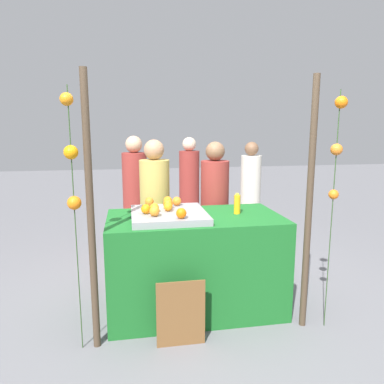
# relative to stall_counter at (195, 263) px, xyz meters

# --- Properties ---
(ground_plane) EXTENTS (24.00, 24.00, 0.00)m
(ground_plane) POSITION_rel_stall_counter_xyz_m (0.00, 0.00, -0.46)
(ground_plane) COLOR slate
(stall_counter) EXTENTS (1.61, 0.86, 0.91)m
(stall_counter) POSITION_rel_stall_counter_xyz_m (0.00, 0.00, 0.00)
(stall_counter) COLOR #196023
(stall_counter) RESTS_ON ground_plane
(orange_tray) EXTENTS (0.67, 0.69, 0.06)m
(orange_tray) POSITION_rel_stall_counter_xyz_m (-0.25, -0.03, 0.49)
(orange_tray) COLOR gray
(orange_tray) RESTS_ON stall_counter
(orange_0) EXTENTS (0.09, 0.09, 0.09)m
(orange_0) POSITION_rel_stall_counter_xyz_m (-0.45, -0.08, 0.56)
(orange_0) COLOR orange
(orange_0) RESTS_ON orange_tray
(orange_1) EXTENTS (0.08, 0.08, 0.08)m
(orange_1) POSITION_rel_stall_counter_xyz_m (-0.40, 0.24, 0.56)
(orange_1) COLOR orange
(orange_1) RESTS_ON orange_tray
(orange_2) EXTENTS (0.08, 0.08, 0.08)m
(orange_2) POSITION_rel_stall_counter_xyz_m (-0.37, -0.04, 0.56)
(orange_2) COLOR orange
(orange_2) RESTS_ON orange_tray
(orange_3) EXTENTS (0.09, 0.09, 0.09)m
(orange_3) POSITION_rel_stall_counter_xyz_m (-0.24, 0.09, 0.56)
(orange_3) COLOR orange
(orange_3) RESTS_ON orange_tray
(orange_4) EXTENTS (0.09, 0.09, 0.09)m
(orange_4) POSITION_rel_stall_counter_xyz_m (-0.38, -0.18, 0.56)
(orange_4) COLOR orange
(orange_4) RESTS_ON orange_tray
(orange_5) EXTENTS (0.08, 0.08, 0.08)m
(orange_5) POSITION_rel_stall_counter_xyz_m (-0.25, -0.01, 0.56)
(orange_5) COLOR orange
(orange_5) RESTS_ON orange_tray
(orange_6) EXTENTS (0.08, 0.08, 0.08)m
(orange_6) POSITION_rel_stall_counter_xyz_m (-0.22, 0.26, 0.56)
(orange_6) COLOR orange
(orange_6) RESTS_ON orange_tray
(orange_7) EXTENTS (0.09, 0.09, 0.09)m
(orange_7) POSITION_rel_stall_counter_xyz_m (-0.14, 0.21, 0.56)
(orange_7) COLOR orange
(orange_7) RESTS_ON orange_tray
(orange_8) EXTENTS (0.09, 0.09, 0.09)m
(orange_8) POSITION_rel_stall_counter_xyz_m (-0.17, -0.30, 0.56)
(orange_8) COLOR orange
(orange_8) RESTS_ON orange_tray
(juice_bottle) EXTENTS (0.06, 0.06, 0.20)m
(juice_bottle) POSITION_rel_stall_counter_xyz_m (0.41, 0.02, 0.55)
(juice_bottle) COLOR gold
(juice_bottle) RESTS_ON stall_counter
(chalkboard_sign) EXTENTS (0.39, 0.03, 0.56)m
(chalkboard_sign) POSITION_rel_stall_counter_xyz_m (-0.22, -0.58, -0.19)
(chalkboard_sign) COLOR brown
(chalkboard_sign) RESTS_ON ground_plane
(vendor_left) EXTENTS (0.32, 0.32, 1.60)m
(vendor_left) POSITION_rel_stall_counter_xyz_m (-0.32, 0.64, 0.29)
(vendor_left) COLOR tan
(vendor_left) RESTS_ON ground_plane
(vendor_right) EXTENTS (0.31, 0.31, 1.57)m
(vendor_right) POSITION_rel_stall_counter_xyz_m (0.35, 0.67, 0.27)
(vendor_right) COLOR maroon
(vendor_right) RESTS_ON ground_plane
(crowd_person_0) EXTENTS (0.30, 0.30, 1.52)m
(crowd_person_0) POSITION_rel_stall_counter_xyz_m (1.21, 1.91, 0.25)
(crowd_person_0) COLOR beige
(crowd_person_0) RESTS_ON ground_plane
(crowd_person_1) EXTENTS (0.32, 0.32, 1.62)m
(crowd_person_1) POSITION_rel_stall_counter_xyz_m (-0.51, 1.56, 0.30)
(crowd_person_1) COLOR maroon
(crowd_person_1) RESTS_ON ground_plane
(crowd_person_2) EXTENTS (0.32, 0.32, 1.58)m
(crowd_person_2) POSITION_rel_stall_counter_xyz_m (0.34, 2.31, 0.28)
(crowd_person_2) COLOR maroon
(crowd_person_2) RESTS_ON ground_plane
(canopy_post_left) EXTENTS (0.06, 0.06, 2.14)m
(canopy_post_left) POSITION_rel_stall_counter_xyz_m (-0.88, -0.47, 0.61)
(canopy_post_left) COLOR #473828
(canopy_post_left) RESTS_ON ground_plane
(canopy_post_right) EXTENTS (0.06, 0.06, 2.14)m
(canopy_post_right) POSITION_rel_stall_counter_xyz_m (0.88, -0.47, 0.61)
(canopy_post_right) COLOR #473828
(canopy_post_right) RESTS_ON ground_plane
(garland_strand_left) EXTENTS (0.11, 0.11, 2.02)m
(garland_strand_left) POSITION_rel_stall_counter_xyz_m (-1.00, -0.48, 1.04)
(garland_strand_left) COLOR #2D4C23
(garland_strand_left) RESTS_ON ground_plane
(garland_strand_right) EXTENTS (0.11, 0.10, 2.02)m
(garland_strand_right) POSITION_rel_stall_counter_xyz_m (1.07, -0.52, 1.13)
(garland_strand_right) COLOR #2D4C23
(garland_strand_right) RESTS_ON ground_plane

